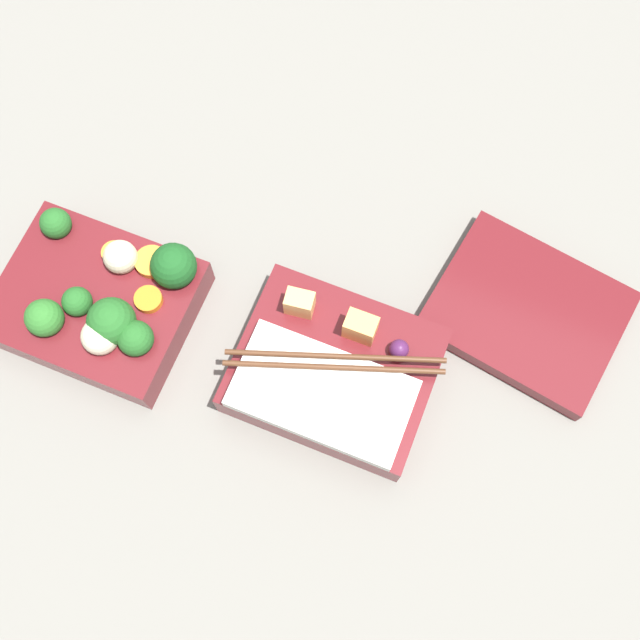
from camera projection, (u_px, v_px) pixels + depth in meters
ground_plane at (219, 339)px, 0.71m from camera, size 3.00×3.00×0.00m
bento_tray_vegetable at (102, 301)px, 0.69m from camera, size 0.17×0.14×0.07m
bento_tray_rice at (333, 372)px, 0.67m from camera, size 0.19×0.14×0.07m
bento_lid at (527, 312)px, 0.71m from camera, size 0.19×0.16×0.02m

